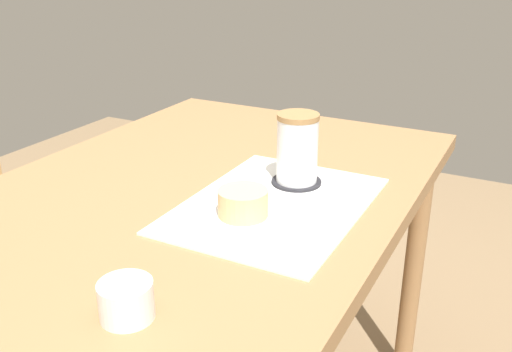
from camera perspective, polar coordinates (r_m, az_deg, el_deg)
dining_table at (r=1.12m, az=-6.71°, el=-5.36°), size 1.21×0.78×0.72m
placemat at (r=1.03m, az=1.97°, el=-2.86°), size 0.41×0.30×0.00m
pastry_plate at (r=0.96m, az=-1.30°, el=-4.27°), size 0.15×0.15×0.01m
pastry at (r=0.95m, az=-1.31°, el=-2.70°), size 0.08×0.08×0.05m
coffee_coaster at (r=1.12m, az=4.06°, el=-0.57°), size 0.10×0.10×0.00m
coffee_mug at (r=1.10m, az=4.20°, el=2.84°), size 0.11×0.08×0.14m
sugar_bowl at (r=0.75m, az=-12.84°, el=-12.02°), size 0.07×0.07×0.05m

